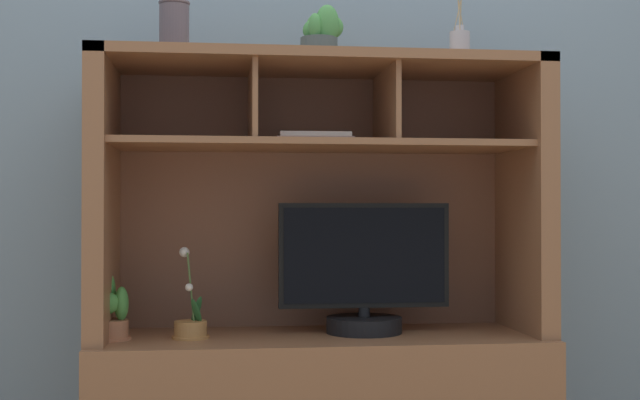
{
  "coord_description": "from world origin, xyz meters",
  "views": [
    {
      "loc": [
        -0.32,
        -2.64,
        0.96
      ],
      "look_at": [
        0.0,
        0.0,
        0.99
      ],
      "focal_mm": 47.95,
      "sensor_mm": 36.0,
      "label": 1
    }
  ],
  "objects_px": {
    "potted_fern": "(112,314)",
    "potted_succulent": "(321,36)",
    "media_console": "(320,376)",
    "magazine_stack_left": "(313,139)",
    "potted_orchid": "(191,325)",
    "tv_monitor": "(364,278)",
    "diffuser_bottle": "(460,46)",
    "ceramic_vase": "(174,28)"
  },
  "relations": [
    {
      "from": "magazine_stack_left",
      "to": "diffuser_bottle",
      "type": "bearing_deg",
      "value": -0.46
    },
    {
      "from": "magazine_stack_left",
      "to": "media_console",
      "type": "bearing_deg",
      "value": 1.21
    },
    {
      "from": "magazine_stack_left",
      "to": "diffuser_bottle",
      "type": "height_order",
      "value": "diffuser_bottle"
    },
    {
      "from": "media_console",
      "to": "magazine_stack_left",
      "type": "relative_size",
      "value": 4.68
    },
    {
      "from": "tv_monitor",
      "to": "potted_orchid",
      "type": "relative_size",
      "value": 1.97
    },
    {
      "from": "tv_monitor",
      "to": "magazine_stack_left",
      "type": "distance_m",
      "value": 0.46
    },
    {
      "from": "potted_orchid",
      "to": "potted_fern",
      "type": "height_order",
      "value": "potted_orchid"
    },
    {
      "from": "magazine_stack_left",
      "to": "potted_succulent",
      "type": "distance_m",
      "value": 0.33
    },
    {
      "from": "ceramic_vase",
      "to": "potted_succulent",
      "type": "bearing_deg",
      "value": 4.17
    },
    {
      "from": "potted_succulent",
      "to": "diffuser_bottle",
      "type": "bearing_deg",
      "value": -2.91
    },
    {
      "from": "potted_orchid",
      "to": "ceramic_vase",
      "type": "relative_size",
      "value": 1.64
    },
    {
      "from": "potted_fern",
      "to": "diffuser_bottle",
      "type": "bearing_deg",
      "value": 1.87
    },
    {
      "from": "potted_fern",
      "to": "potted_succulent",
      "type": "relative_size",
      "value": 1.16
    },
    {
      "from": "tv_monitor",
      "to": "diffuser_bottle",
      "type": "height_order",
      "value": "diffuser_bottle"
    },
    {
      "from": "magazine_stack_left",
      "to": "diffuser_bottle",
      "type": "distance_m",
      "value": 0.56
    },
    {
      "from": "potted_orchid",
      "to": "diffuser_bottle",
      "type": "distance_m",
      "value": 1.21
    },
    {
      "from": "media_console",
      "to": "magazine_stack_left",
      "type": "xyz_separation_m",
      "value": [
        -0.02,
        -0.0,
        0.74
      ]
    },
    {
      "from": "media_console",
      "to": "ceramic_vase",
      "type": "xyz_separation_m",
      "value": [
        -0.45,
        -0.01,
        1.07
      ]
    },
    {
      "from": "diffuser_bottle",
      "to": "ceramic_vase",
      "type": "height_order",
      "value": "diffuser_bottle"
    },
    {
      "from": "tv_monitor",
      "to": "diffuser_bottle",
      "type": "relative_size",
      "value": 2.16
    },
    {
      "from": "magazine_stack_left",
      "to": "potted_succulent",
      "type": "bearing_deg",
      "value": 34.55
    },
    {
      "from": "potted_fern",
      "to": "diffuser_bottle",
      "type": "xyz_separation_m",
      "value": [
        1.08,
        0.04,
        0.83
      ]
    },
    {
      "from": "potted_orchid",
      "to": "potted_succulent",
      "type": "distance_m",
      "value": 0.98
    },
    {
      "from": "potted_fern",
      "to": "potted_succulent",
      "type": "distance_m",
      "value": 1.07
    },
    {
      "from": "potted_succulent",
      "to": "potted_fern",
      "type": "bearing_deg",
      "value": -174.81
    },
    {
      "from": "media_console",
      "to": "tv_monitor",
      "type": "height_order",
      "value": "media_console"
    },
    {
      "from": "tv_monitor",
      "to": "media_console",
      "type": "bearing_deg",
      "value": 179.91
    },
    {
      "from": "media_console",
      "to": "tv_monitor",
      "type": "distance_m",
      "value": 0.33
    },
    {
      "from": "tv_monitor",
      "to": "magazine_stack_left",
      "type": "bearing_deg",
      "value": -179.91
    },
    {
      "from": "media_console",
      "to": "tv_monitor",
      "type": "xyz_separation_m",
      "value": [
        0.14,
        -0.0,
        0.3
      ]
    },
    {
      "from": "tv_monitor",
      "to": "potted_succulent",
      "type": "relative_size",
      "value": 3.14
    },
    {
      "from": "media_console",
      "to": "potted_succulent",
      "type": "height_order",
      "value": "potted_succulent"
    },
    {
      "from": "tv_monitor",
      "to": "potted_succulent",
      "type": "xyz_separation_m",
      "value": [
        -0.13,
        0.02,
        0.76
      ]
    },
    {
      "from": "potted_fern",
      "to": "ceramic_vase",
      "type": "distance_m",
      "value": 0.88
    },
    {
      "from": "potted_succulent",
      "to": "magazine_stack_left",
      "type": "bearing_deg",
      "value": -145.45
    },
    {
      "from": "potted_orchid",
      "to": "potted_fern",
      "type": "xyz_separation_m",
      "value": [
        -0.23,
        0.01,
        0.04
      ]
    },
    {
      "from": "potted_orchid",
      "to": "potted_fern",
      "type": "distance_m",
      "value": 0.24
    },
    {
      "from": "potted_orchid",
      "to": "magazine_stack_left",
      "type": "relative_size",
      "value": 0.89
    },
    {
      "from": "ceramic_vase",
      "to": "magazine_stack_left",
      "type": "bearing_deg",
      "value": 1.92
    },
    {
      "from": "media_console",
      "to": "potted_succulent",
      "type": "distance_m",
      "value": 1.07
    },
    {
      "from": "tv_monitor",
      "to": "magazine_stack_left",
      "type": "relative_size",
      "value": 1.76
    },
    {
      "from": "magazine_stack_left",
      "to": "ceramic_vase",
      "type": "relative_size",
      "value": 1.83
    }
  ]
}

